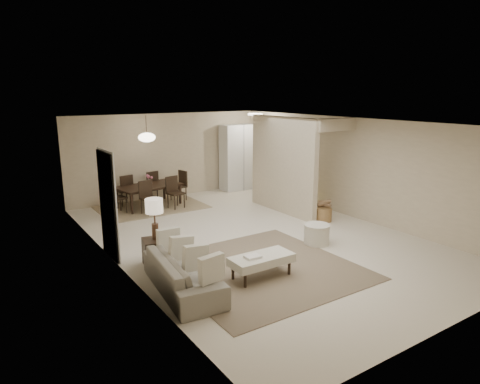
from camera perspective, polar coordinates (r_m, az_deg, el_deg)
floor at (r=9.47m, az=1.84°, el=-5.97°), size 9.00×9.00×0.00m
ceiling at (r=8.97m, az=1.96°, el=9.29°), size 9.00×9.00×0.00m
back_wall at (r=13.01m, az=-9.70°, el=4.81°), size 6.00×0.00×6.00m
left_wall at (r=7.83m, az=-16.30°, el=-1.09°), size 0.00×9.00×9.00m
right_wall at (r=11.12m, az=14.62°, el=3.15°), size 0.00×9.00×9.00m
partition at (r=11.19m, az=5.71°, el=3.57°), size 0.15×2.50×2.50m
doorway at (r=8.46m, az=-17.24°, el=-1.72°), size 0.04×0.90×2.04m
pantry_cabinet at (r=13.85m, az=-0.13°, el=4.66°), size 1.20×0.55×2.10m
flush_light at (r=12.90m, az=2.04°, el=10.32°), size 0.44×0.44×0.05m
living_rug at (r=7.84m, az=2.74°, el=-10.15°), size 3.20×3.20×0.01m
sofa at (r=7.00m, az=-7.62°, el=-10.71°), size 2.05×1.00×0.58m
ottoman_bench at (r=7.39m, az=2.89°, el=-9.04°), size 1.12×0.52×0.40m
side_table at (r=8.06m, az=-11.10°, el=-7.87°), size 0.53×0.53×0.50m
table_lamp at (r=7.81m, az=-11.37°, el=-2.31°), size 0.32×0.32×0.76m
round_pouf at (r=9.11m, az=10.19°, el=-5.58°), size 0.54×0.54×0.42m
wicker_basket at (r=10.73m, az=11.11°, el=-2.97°), size 0.50×0.50×0.33m
dining_rug at (r=12.15m, az=-11.88°, el=-1.88°), size 2.80×2.10×0.01m
dining_table at (r=12.08m, az=-11.94°, el=-0.53°), size 1.86×1.26×0.60m
dining_chairs at (r=12.05m, az=-11.97°, el=0.10°), size 2.37×1.89×0.87m
vase at (r=12.00m, az=-12.03°, el=1.26°), size 0.18×0.18×0.17m
yellow_mat at (r=11.90m, az=8.14°, el=-2.05°), size 0.80×0.49×0.01m
pendant_light at (r=11.81m, az=-12.32°, el=7.13°), size 0.46×0.46×0.71m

